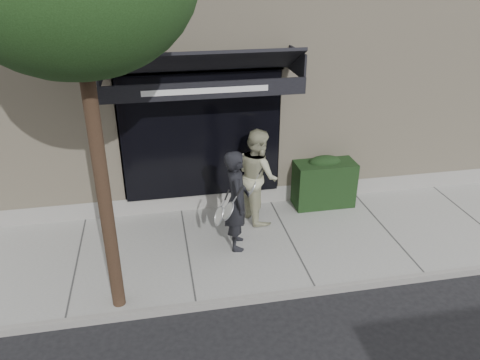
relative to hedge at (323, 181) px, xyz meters
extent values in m
plane|color=black|center=(-1.10, -1.25, -0.66)|extent=(80.00, 80.00, 0.00)
cube|color=gray|center=(-1.10, -1.25, -0.60)|extent=(20.00, 3.00, 0.12)
cube|color=gray|center=(-1.10, -2.80, -0.59)|extent=(20.00, 0.10, 0.14)
cube|color=#C7B698|center=(-1.10, 3.75, 2.09)|extent=(14.00, 7.00, 5.50)
cube|color=gray|center=(-1.10, 0.45, -0.41)|extent=(14.02, 0.42, 0.50)
cube|color=black|center=(-2.60, 0.30, 1.14)|extent=(3.20, 0.30, 2.60)
cube|color=gray|center=(-4.20, 0.45, 1.14)|extent=(0.08, 0.40, 2.60)
cube|color=gray|center=(-1.00, 0.45, 1.14)|extent=(0.08, 0.40, 2.60)
cube|color=gray|center=(-2.60, 0.45, 2.48)|extent=(3.36, 0.40, 0.12)
cube|color=black|center=(-2.60, -0.25, 2.74)|extent=(3.60, 1.03, 0.55)
cube|color=black|center=(-2.60, -0.75, 2.35)|extent=(3.60, 0.05, 0.30)
cube|color=white|center=(-2.60, -0.78, 2.35)|extent=(2.20, 0.01, 0.10)
cube|color=black|center=(-4.38, -0.25, 2.66)|extent=(0.04, 1.00, 0.45)
cube|color=black|center=(-0.82, -0.25, 2.66)|extent=(0.04, 1.00, 0.45)
cube|color=black|center=(0.00, 0.00, -0.04)|extent=(1.30, 0.70, 1.00)
ellipsoid|color=black|center=(0.00, 0.00, 0.46)|extent=(0.71, 0.38, 0.27)
cylinder|color=black|center=(-4.30, -2.55, 1.74)|extent=(0.20, 0.20, 4.80)
imported|color=black|center=(-2.16, -1.28, 0.43)|extent=(0.53, 0.75, 1.94)
torus|color=silver|center=(-2.38, -1.60, 0.41)|extent=(0.22, 0.33, 0.27)
cylinder|color=silver|center=(-2.38, -1.60, 0.41)|extent=(0.18, 0.29, 0.23)
cylinder|color=silver|center=(-2.38, -1.60, 0.41)|extent=(0.16, 0.04, 0.11)
cylinder|color=black|center=(-2.38, -1.60, 0.41)|extent=(0.19, 0.06, 0.13)
torus|color=silver|center=(-2.54, -1.60, 0.33)|extent=(0.18, 0.32, 0.29)
cylinder|color=silver|center=(-2.54, -1.60, 0.33)|extent=(0.14, 0.28, 0.25)
cylinder|color=silver|center=(-2.54, -1.60, 0.33)|extent=(0.18, 0.05, 0.09)
cylinder|color=black|center=(-2.54, -1.60, 0.33)|extent=(0.20, 0.06, 0.10)
imported|color=#B3B28F|center=(-1.56, -0.34, 0.44)|extent=(0.94, 1.09, 1.96)
torus|color=silver|center=(-1.74, -0.60, 0.31)|extent=(0.17, 0.31, 0.28)
cylinder|color=silver|center=(-1.74, -0.60, 0.31)|extent=(0.14, 0.27, 0.24)
cylinder|color=silver|center=(-1.74, -0.60, 0.31)|extent=(0.17, 0.03, 0.10)
cylinder|color=black|center=(-1.74, -0.60, 0.31)|extent=(0.19, 0.04, 0.12)
camera|label=1|loc=(-3.51, -8.64, 4.49)|focal=35.00mm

